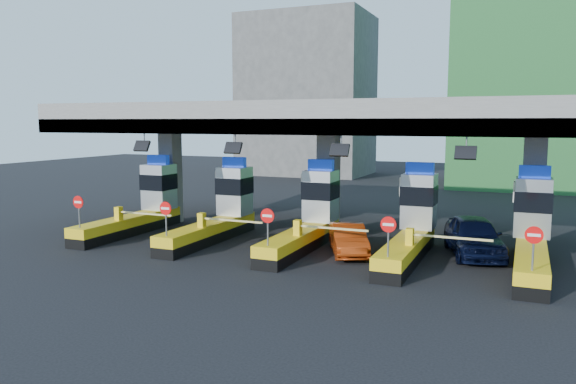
% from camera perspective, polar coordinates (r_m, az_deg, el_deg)
% --- Properties ---
extents(ground, '(120.00, 120.00, 0.00)m').
position_cam_1_polar(ground, '(27.57, 2.03, -5.56)').
color(ground, black).
rests_on(ground, ground).
extents(toll_canopy, '(28.00, 12.09, 7.00)m').
position_cam_1_polar(toll_canopy, '(29.59, 4.10, 7.27)').
color(toll_canopy, slate).
rests_on(toll_canopy, ground).
extents(toll_lane_far_left, '(4.43, 8.00, 4.16)m').
position_cam_1_polar(toll_lane_far_left, '(32.43, -14.50, -1.35)').
color(toll_lane_far_left, black).
rests_on(toll_lane_far_left, ground).
extents(toll_lane_left, '(4.43, 8.00, 4.16)m').
position_cam_1_polar(toll_lane_left, '(29.67, -6.81, -1.95)').
color(toll_lane_left, black).
rests_on(toll_lane_left, ground).
extents(toll_lane_center, '(4.43, 8.00, 4.16)m').
position_cam_1_polar(toll_lane_center, '(27.55, 2.26, -2.61)').
color(toll_lane_center, black).
rests_on(toll_lane_center, ground).
extents(toll_lane_right, '(4.43, 8.00, 4.16)m').
position_cam_1_polar(toll_lane_right, '(26.23, 12.54, -3.27)').
color(toll_lane_right, black).
rests_on(toll_lane_right, ground).
extents(toll_lane_far_right, '(4.43, 8.00, 4.16)m').
position_cam_1_polar(toll_lane_far_right, '(25.82, 23.54, -3.87)').
color(toll_lane_far_right, black).
rests_on(toll_lane_far_right, ground).
extents(bg_building_scaffold, '(18.00, 12.00, 28.00)m').
position_cam_1_polar(bg_building_scaffold, '(57.70, 26.05, 14.37)').
color(bg_building_scaffold, '#1E5926').
rests_on(bg_building_scaffold, ground).
extents(bg_building_concrete, '(14.00, 10.00, 18.00)m').
position_cam_1_polar(bg_building_concrete, '(65.58, 1.94, 9.74)').
color(bg_building_concrete, '#4C4C49').
rests_on(bg_building_concrete, ground).
extents(van, '(3.53, 5.68, 1.80)m').
position_cam_1_polar(van, '(26.93, 18.36, -4.27)').
color(van, black).
rests_on(van, ground).
extents(red_car, '(3.04, 4.42, 1.38)m').
position_cam_1_polar(red_car, '(26.04, 6.15, -4.80)').
color(red_car, '#972F0B').
rests_on(red_car, ground).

